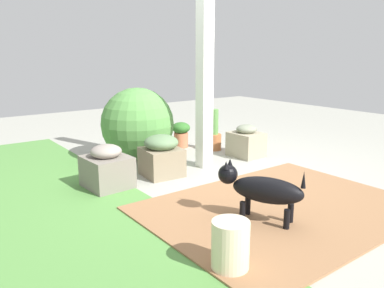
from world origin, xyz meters
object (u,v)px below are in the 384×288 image
object	(u,v)px
porch_pillar	(205,62)
stone_planter_far	(107,168)
dog	(261,189)
stone_planter_mid	(161,156)
round_shrub	(138,124)
ceramic_urn	(230,246)
terracotta_pot_broad	(181,133)
terracotta_pot_tall	(214,136)
stone_planter_nearest	(246,142)

from	to	relation	value
porch_pillar	stone_planter_far	xyz separation A→B (m)	(0.02, 1.29, -1.07)
porch_pillar	dog	xyz separation A→B (m)	(-1.55, 0.64, -0.98)
porch_pillar	stone_planter_mid	bearing A→B (deg)	89.03
stone_planter_far	round_shrub	world-z (taller)	round_shrub
stone_planter_mid	ceramic_urn	xyz separation A→B (m)	(-1.96, 0.72, -0.07)
stone_planter_mid	round_shrub	bearing A→B (deg)	-9.21
terracotta_pot_broad	terracotta_pot_tall	world-z (taller)	terracotta_pot_tall
stone_planter_far	porch_pillar	bearing A→B (deg)	-90.99
stone_planter_mid	terracotta_pot_tall	distance (m)	1.38
stone_planter_mid	ceramic_urn	size ratio (longest dim) A/B	1.41
stone_planter_nearest	terracotta_pot_tall	size ratio (longest dim) A/B	0.74
porch_pillar	round_shrub	bearing A→B (deg)	32.33
stone_planter_mid	terracotta_pot_tall	xyz separation A→B (m)	(0.56, -1.26, -0.02)
porch_pillar	dog	bearing A→B (deg)	157.72
stone_planter_nearest	stone_planter_mid	size ratio (longest dim) A/B	0.92
stone_planter_far	round_shrub	bearing A→B (deg)	-46.36
porch_pillar	round_shrub	world-z (taller)	porch_pillar
round_shrub	stone_planter_far	bearing A→B (deg)	133.64
porch_pillar	ceramic_urn	bearing A→B (deg)	145.53
porch_pillar	ceramic_urn	size ratio (longest dim) A/B	7.51
terracotta_pot_tall	stone_planter_far	bearing A→B (deg)	105.83
stone_planter_far	stone_planter_nearest	bearing A→B (deg)	-89.65
terracotta_pot_tall	ceramic_urn	world-z (taller)	terracotta_pot_tall
terracotta_pot_tall	ceramic_urn	size ratio (longest dim) A/B	1.76
round_shrub	terracotta_pot_tall	size ratio (longest dim) A/B	1.59
ceramic_urn	terracotta_pot_tall	bearing A→B (deg)	-38.20
porch_pillar	terracotta_pot_tall	size ratio (longest dim) A/B	4.26
porch_pillar	round_shrub	size ratio (longest dim) A/B	2.68
round_shrub	ceramic_urn	distance (m)	2.87
stone_planter_far	terracotta_pot_tall	xyz separation A→B (m)	(0.55, -1.93, 0.01)
stone_planter_far	terracotta_pot_tall	bearing A→B (deg)	-74.17
terracotta_pot_broad	ceramic_urn	size ratio (longest dim) A/B	1.12
stone_planter_mid	terracotta_pot_broad	bearing A→B (deg)	-44.64
round_shrub	terracotta_pot_tall	world-z (taller)	round_shrub
ceramic_urn	stone_planter_nearest	bearing A→B (deg)	-46.65
stone_planter_nearest	porch_pillar	bearing A→B (deg)	92.62
stone_planter_nearest	round_shrub	bearing A→B (deg)	59.29
stone_planter_nearest	dog	xyz separation A→B (m)	(-1.59, 1.40, 0.09)
stone_planter_nearest	round_shrub	distance (m)	1.49
stone_planter_nearest	ceramic_urn	distance (m)	2.89
round_shrub	ceramic_urn	xyz separation A→B (m)	(-2.73, 0.84, -0.31)
porch_pillar	stone_planter_mid	world-z (taller)	porch_pillar
stone_planter_nearest	stone_planter_far	world-z (taller)	stone_planter_far
terracotta_pot_broad	terracotta_pot_tall	size ratio (longest dim) A/B	0.64
terracotta_pot_broad	terracotta_pot_tall	distance (m)	0.51
stone_planter_mid	terracotta_pot_broad	world-z (taller)	stone_planter_mid
round_shrub	stone_planter_mid	bearing A→B (deg)	170.79
dog	round_shrub	bearing A→B (deg)	-3.46
stone_planter_mid	dog	world-z (taller)	dog
round_shrub	dog	distance (m)	2.34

